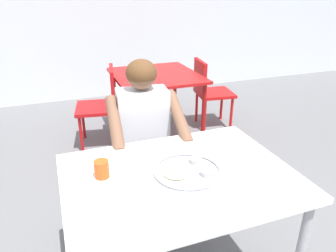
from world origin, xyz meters
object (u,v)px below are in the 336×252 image
Objects in this scene: drinking_cup at (102,169)px; chair_red_left at (103,101)px; diner_foreground at (146,132)px; table_foreground at (179,188)px; table_background_red at (156,81)px; chair_foreground at (140,146)px; chair_red_right at (209,89)px; thali_tray at (187,170)px.

drinking_cup reaches higher than chair_red_left.
diner_foreground reaches higher than drinking_cup.
table_foreground is 12.83× the size of drinking_cup.
table_foreground is 1.18× the size of table_background_red.
chair_foreground is 1.23m from table_background_red.
diner_foreground is at bearing -130.86° from chair_red_right.
chair_red_left is at bearing 94.79° from chair_foreground.
drinking_cup is 0.07× the size of diner_foreground.
table_background_red is 1.16× the size of chair_red_right.
chair_foreground is 0.71× the size of diner_foreground.
diner_foreground is 1.24× the size of table_background_red.
chair_foreground is at bearing -135.38° from chair_red_right.
drinking_cup is at bearing -129.39° from chair_red_right.
thali_tray is at bearing -87.08° from chair_red_left.
diner_foreground is at bearing -86.78° from chair_red_left.
diner_foreground reaches higher than chair_red_right.
chair_foreground is at bearing -85.21° from chair_red_left.
chair_red_right is (1.25, 0.05, -0.02)m from chair_red_left.
chair_foreground is at bearing 90.51° from thali_tray.
table_foreground is 0.95× the size of diner_foreground.
chair_foreground is (0.04, 0.86, -0.19)m from table_foreground.
diner_foreground is 1.34m from chair_red_left.
thali_tray is 0.90m from chair_foreground.
chair_foreground is 1.01× the size of chair_red_right.
table_foreground is 1.37× the size of chair_red_right.
chair_foreground reaches higher than table_foreground.
chair_foreground is (-0.01, 0.85, -0.28)m from thali_tray.
table_background_red is (0.51, 1.33, -0.06)m from diner_foreground.
drinking_cup is 2.47m from chair_red_right.
table_foreground is 1.97m from chair_red_left.
chair_red_left is (0.30, 1.85, -0.31)m from drinking_cup.
table_background_red is (0.50, 1.11, 0.16)m from chair_foreground.
diner_foreground reaches higher than chair_foreground.
drinking_cup is 0.09× the size of table_background_red.
chair_red_right is (1.18, 1.36, -0.23)m from diner_foreground.
table_background_red is at bearing 1.17° from chair_red_left.
thali_tray is 2.33m from chair_red_right.
chair_red_left is 1.03× the size of chair_red_right.
drinking_cup is 2.07m from table_background_red.
table_background_red is (0.53, 1.97, -0.03)m from table_foreground.
thali_tray is 0.41× the size of chair_red_right.
diner_foreground is (-0.03, 0.64, -0.07)m from thali_tray.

